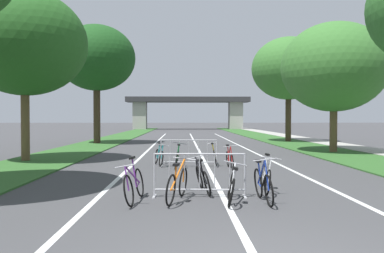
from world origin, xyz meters
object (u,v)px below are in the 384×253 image
Objects in this scene: bicycle_blue_4 at (263,185)px; bicycle_green_9 at (177,158)px; bicycle_yellow_1 at (215,156)px; bicycle_white_5 at (265,177)px; crowd_barrier_second at (189,153)px; bicycle_black_2 at (203,179)px; tree_left_maple_mid at (25,43)px; crowd_barrier_nearest at (199,175)px; bicycle_teal_0 at (159,157)px; bicycle_silver_8 at (231,187)px; tree_left_oak_mid at (97,58)px; bicycle_orange_7 at (177,184)px; tree_right_oak_near at (334,67)px; bicycle_purple_3 at (134,184)px; bicycle_red_6 at (230,159)px; tree_right_cypress_far at (289,69)px.

bicycle_blue_4 reaches higher than bicycle_green_9.
bicycle_white_5 is at bearing -77.43° from bicycle_yellow_1.
crowd_barrier_second is 1.36× the size of bicycle_black_2.
bicycle_yellow_1 is 5.66m from bicycle_black_2.
crowd_barrier_nearest is (7.21, -7.68, -4.59)m from tree_left_maple_mid.
bicycle_teal_0 is at bearing 159.20° from crowd_barrier_second.
bicycle_yellow_1 is 1.72m from bicycle_green_9.
crowd_barrier_nearest is at bearing -108.21° from bicycle_black_2.
crowd_barrier_nearest is at bearing -88.50° from crowd_barrier_second.
bicycle_silver_8 is at bearing 55.14° from bicycle_white_5.
bicycle_orange_7 is (6.13, -19.51, -5.86)m from tree_left_oak_mid.
bicycle_teal_0 is 0.97× the size of bicycle_blue_4.
bicycle_white_5 is at bearing -119.22° from tree_right_oak_near.
crowd_barrier_second is 5.44m from bicycle_white_5.
bicycle_green_9 is (-0.45, -0.40, -0.14)m from crowd_barrier_second.
bicycle_orange_7 is at bearing 30.06° from bicycle_white_5.
crowd_barrier_nearest is at bearing -70.81° from tree_left_oak_mid.
bicycle_purple_3 is 1.08× the size of bicycle_silver_8.
bicycle_white_5 is 5.25m from bicycle_green_9.
bicycle_red_6 is at bearing -135.27° from tree_right_oak_near.
tree_left_maple_mid is 4.29× the size of bicycle_yellow_1.
crowd_barrier_nearest is at bearing 24.90° from bicycle_white_5.
bicycle_blue_4 reaches higher than bicycle_white_5.
bicycle_orange_7 is at bearing 69.35° from bicycle_red_6.
tree_right_oak_near is 15.76m from bicycle_purple_3.
tree_right_oak_near is (14.47, -7.56, -1.61)m from tree_left_oak_mid.
tree_left_oak_mid reaches higher than bicycle_black_2.
tree_right_cypress_far is at bearing -136.20° from bicycle_teal_0.
tree_right_cypress_far is 22.48m from bicycle_black_2.
bicycle_blue_4 is 5.71m from bicycle_red_6.
tree_left_oak_mid is at bearing -62.07° from bicycle_red_6.
tree_left_maple_mid is 4.29× the size of bicycle_white_5.
bicycle_teal_0 is 5.78m from bicycle_black_2.
bicycle_purple_3 is 1.06× the size of bicycle_red_6.
bicycle_orange_7 reaches higher than bicycle_yellow_1.
tree_right_oak_near reaches higher than bicycle_blue_4.
bicycle_black_2 is (7.31, -7.12, -4.75)m from tree_left_maple_mid.
bicycle_yellow_1 reaches higher than bicycle_silver_8.
bicycle_orange_7 is (-0.62, -0.98, 0.03)m from bicycle_black_2.
crowd_barrier_nearest is at bearing -157.70° from bicycle_purple_3.
bicycle_teal_0 is at bearing -14.54° from tree_left_maple_mid.
tree_left_oak_mid is 4.98× the size of bicycle_purple_3.
bicycle_red_6 reaches higher than bicycle_silver_8.
bicycle_orange_7 is at bearing -124.94° from tree_right_oak_near.
tree_left_maple_mid reaches higher than bicycle_red_6.
tree_right_cypress_far is 5.13× the size of bicycle_teal_0.
bicycle_green_9 is at bearing -7.14° from bicycle_red_6.
bicycle_yellow_1 is at bearing -10.60° from tree_left_maple_mid.
bicycle_red_6 is (-6.47, -6.41, -4.28)m from tree_right_oak_near.
tree_right_oak_near is 14.36m from bicycle_blue_4.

